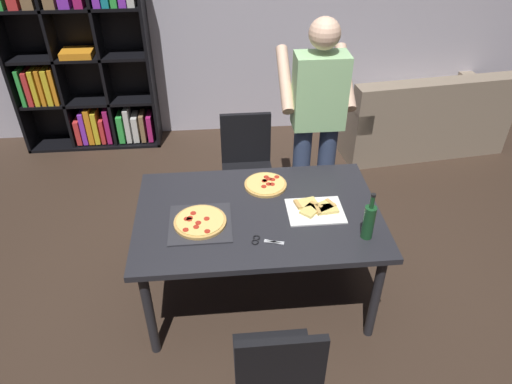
{
  "coord_description": "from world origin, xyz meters",
  "views": [
    {
      "loc": [
        -0.23,
        -2.36,
        2.62
      ],
      "look_at": [
        0.0,
        0.15,
        0.8
      ],
      "focal_mm": 33.02,
      "sensor_mm": 36.0,
      "label": 1
    }
  ],
  "objects_px": {
    "chair_far_side": "(247,161)",
    "couch": "(418,120)",
    "person_serving_pizza": "(317,119)",
    "wine_bottle": "(369,221)",
    "bookshelf": "(79,54)",
    "chair_near_camera": "(277,372)",
    "dining_table": "(258,221)",
    "pepperoni_pizza_on_tray": "(200,222)",
    "second_pizza_plain": "(266,184)",
    "kitchen_scissors": "(262,241)"
  },
  "relations": [
    {
      "from": "chair_far_side",
      "to": "couch",
      "type": "relative_size",
      "value": 0.5
    },
    {
      "from": "couch",
      "to": "person_serving_pizza",
      "type": "distance_m",
      "value": 1.97
    },
    {
      "from": "person_serving_pizza",
      "to": "wine_bottle",
      "type": "height_order",
      "value": "person_serving_pizza"
    },
    {
      "from": "chair_far_side",
      "to": "couch",
      "type": "distance_m",
      "value": 2.16
    },
    {
      "from": "person_serving_pizza",
      "to": "bookshelf",
      "type": "bearing_deg",
      "value": 142.43
    },
    {
      "from": "chair_near_camera",
      "to": "person_serving_pizza",
      "type": "relative_size",
      "value": 0.51
    },
    {
      "from": "dining_table",
      "to": "pepperoni_pizza_on_tray",
      "type": "height_order",
      "value": "pepperoni_pizza_on_tray"
    },
    {
      "from": "chair_far_side",
      "to": "wine_bottle",
      "type": "bearing_deg",
      "value": -64.2
    },
    {
      "from": "dining_table",
      "to": "couch",
      "type": "height_order",
      "value": "couch"
    },
    {
      "from": "chair_far_side",
      "to": "pepperoni_pizza_on_tray",
      "type": "height_order",
      "value": "chair_far_side"
    },
    {
      "from": "couch",
      "to": "second_pizza_plain",
      "type": "bearing_deg",
      "value": -137.06
    },
    {
      "from": "bookshelf",
      "to": "pepperoni_pizza_on_tray",
      "type": "distance_m",
      "value": 2.75
    },
    {
      "from": "chair_near_camera",
      "to": "chair_far_side",
      "type": "distance_m",
      "value": 1.99
    },
    {
      "from": "pepperoni_pizza_on_tray",
      "to": "wine_bottle",
      "type": "height_order",
      "value": "wine_bottle"
    },
    {
      "from": "couch",
      "to": "pepperoni_pizza_on_tray",
      "type": "relative_size",
      "value": 4.62
    },
    {
      "from": "chair_far_side",
      "to": "person_serving_pizza",
      "type": "height_order",
      "value": "person_serving_pizza"
    },
    {
      "from": "pepperoni_pizza_on_tray",
      "to": "second_pizza_plain",
      "type": "distance_m",
      "value": 0.58
    },
    {
      "from": "dining_table",
      "to": "wine_bottle",
      "type": "height_order",
      "value": "wine_bottle"
    },
    {
      "from": "kitchen_scissors",
      "to": "couch",
      "type": "bearing_deg",
      "value": 49.93
    },
    {
      "from": "bookshelf",
      "to": "person_serving_pizza",
      "type": "distance_m",
      "value": 2.63
    },
    {
      "from": "chair_near_camera",
      "to": "couch",
      "type": "relative_size",
      "value": 0.5
    },
    {
      "from": "couch",
      "to": "bookshelf",
      "type": "height_order",
      "value": "bookshelf"
    },
    {
      "from": "kitchen_scissors",
      "to": "wine_bottle",
      "type": "bearing_deg",
      "value": -1.27
    },
    {
      "from": "chair_near_camera",
      "to": "couch",
      "type": "xyz_separation_m",
      "value": [
        1.91,
        2.98,
        -0.21
      ]
    },
    {
      "from": "chair_far_side",
      "to": "kitchen_scissors",
      "type": "relative_size",
      "value": 4.53
    },
    {
      "from": "bookshelf",
      "to": "second_pizza_plain",
      "type": "bearing_deg",
      "value": -51.83
    },
    {
      "from": "chair_far_side",
      "to": "second_pizza_plain",
      "type": "bearing_deg",
      "value": -83.65
    },
    {
      "from": "dining_table",
      "to": "chair_near_camera",
      "type": "distance_m",
      "value": 1.01
    },
    {
      "from": "dining_table",
      "to": "wine_bottle",
      "type": "bearing_deg",
      "value": -25.38
    },
    {
      "from": "wine_bottle",
      "to": "second_pizza_plain",
      "type": "distance_m",
      "value": 0.8
    },
    {
      "from": "wine_bottle",
      "to": "pepperoni_pizza_on_tray",
      "type": "bearing_deg",
      "value": 168.25
    },
    {
      "from": "couch",
      "to": "pepperoni_pizza_on_tray",
      "type": "bearing_deg",
      "value": -137.63
    },
    {
      "from": "kitchen_scissors",
      "to": "chair_far_side",
      "type": "bearing_deg",
      "value": 89.92
    },
    {
      "from": "dining_table",
      "to": "couch",
      "type": "distance_m",
      "value": 2.78
    },
    {
      "from": "person_serving_pizza",
      "to": "pepperoni_pizza_on_tray",
      "type": "bearing_deg",
      "value": -135.77
    },
    {
      "from": "second_pizza_plain",
      "to": "chair_near_camera",
      "type": "bearing_deg",
      "value": -93.52
    },
    {
      "from": "chair_near_camera",
      "to": "kitchen_scissors",
      "type": "height_order",
      "value": "chair_near_camera"
    },
    {
      "from": "kitchen_scissors",
      "to": "second_pizza_plain",
      "type": "height_order",
      "value": "second_pizza_plain"
    },
    {
      "from": "kitchen_scissors",
      "to": "second_pizza_plain",
      "type": "bearing_deg",
      "value": 81.91
    },
    {
      "from": "pepperoni_pizza_on_tray",
      "to": "couch",
      "type": "bearing_deg",
      "value": 42.37
    },
    {
      "from": "kitchen_scissors",
      "to": "second_pizza_plain",
      "type": "xyz_separation_m",
      "value": [
        0.08,
        0.57,
        0.01
      ]
    },
    {
      "from": "chair_far_side",
      "to": "second_pizza_plain",
      "type": "distance_m",
      "value": 0.76
    },
    {
      "from": "chair_near_camera",
      "to": "second_pizza_plain",
      "type": "distance_m",
      "value": 1.31
    },
    {
      "from": "dining_table",
      "to": "chair_far_side",
      "type": "xyz_separation_m",
      "value": [
        0.0,
        1.0,
        -0.17
      ]
    },
    {
      "from": "chair_near_camera",
      "to": "wine_bottle",
      "type": "xyz_separation_m",
      "value": [
        0.62,
        0.7,
        0.36
      ]
    },
    {
      "from": "couch",
      "to": "wine_bottle",
      "type": "bearing_deg",
      "value": -119.33
    },
    {
      "from": "couch",
      "to": "wine_bottle",
      "type": "distance_m",
      "value": 2.68
    },
    {
      "from": "dining_table",
      "to": "pepperoni_pizza_on_tray",
      "type": "relative_size",
      "value": 4.05
    },
    {
      "from": "person_serving_pizza",
      "to": "second_pizza_plain",
      "type": "relative_size",
      "value": 5.99
    },
    {
      "from": "bookshelf",
      "to": "second_pizza_plain",
      "type": "height_order",
      "value": "bookshelf"
    }
  ]
}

